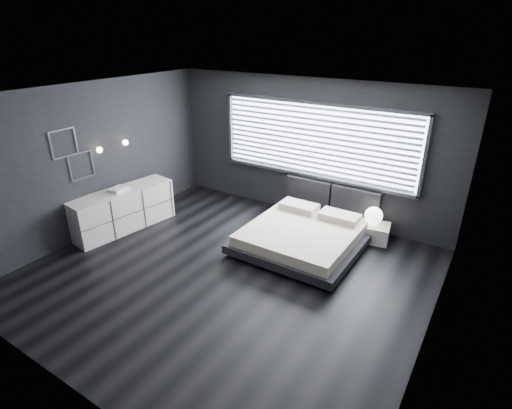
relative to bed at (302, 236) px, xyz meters
The scene contains 12 objects.
room 1.89m from the bed, 115.43° to the right, with size 6.04×6.00×2.80m.
window 1.96m from the bed, 108.30° to the left, with size 4.14×0.09×1.52m.
headboard 1.33m from the bed, 90.01° to the left, with size 1.96×0.16×0.52m.
sconce_near 4.00m from the bed, 159.71° to the right, with size 0.18×0.11×0.11m.
sconce_far 3.84m from the bed, 168.72° to the right, with size 0.18×0.11×0.11m.
wall_art_upper 4.39m from the bed, 152.25° to the right, with size 0.01×0.48×0.48m.
wall_art_lower 4.14m from the bed, 155.44° to the right, with size 0.01×0.48×0.48m.
bed is the anchor object (origin of this frame).
nightstand 1.41m from the bed, 45.11° to the left, with size 0.55×0.46×0.32m, color silver.
orb_lamp 1.42m from the bed, 47.16° to the left, with size 0.32×0.32×0.32m, color white.
dresser 3.49m from the bed, 160.65° to the right, with size 0.86×2.07×0.80m.
book_stack 3.56m from the bed, 160.08° to the right, with size 0.29×0.37×0.07m.
Camera 1 is at (3.32, -4.35, 3.66)m, focal length 28.00 mm.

